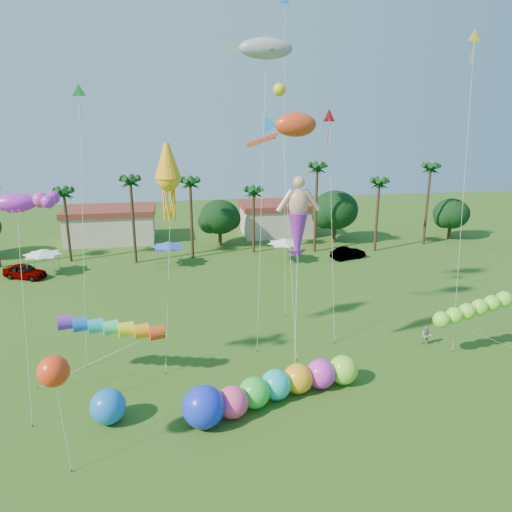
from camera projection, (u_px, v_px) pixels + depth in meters
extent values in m
plane|color=#285116|center=(288.00, 474.00, 26.18)|extent=(160.00, 160.00, 0.00)
cylinder|color=#3A2819|center=(68.00, 228.00, 60.70)|extent=(0.36, 0.36, 8.50)
cylinder|color=#3A2819|center=(133.00, 223.00, 59.89)|extent=(0.36, 0.36, 10.00)
cylinder|color=#3A2819|center=(192.00, 221.00, 62.04)|extent=(0.36, 0.36, 9.50)
cylinder|color=#3A2819|center=(254.00, 223.00, 64.49)|extent=(0.36, 0.36, 8.00)
cylinder|color=#3A2819|center=(316.00, 211.00, 64.41)|extent=(0.36, 0.36, 11.00)
cylinder|color=#3A2819|center=(377.00, 218.00, 65.05)|extent=(0.36, 0.36, 9.00)
cylinder|color=#3A2819|center=(427.00, 207.00, 68.02)|extent=(0.36, 0.36, 10.50)
sphere|color=#113814|center=(220.00, 217.00, 67.61)|extent=(5.46, 5.46, 5.46)
sphere|color=#113814|center=(335.00, 210.00, 69.08)|extent=(6.30, 6.30, 6.30)
sphere|color=#113814|center=(451.00, 214.00, 71.15)|extent=(5.04, 5.04, 5.04)
cube|color=beige|center=(111.00, 227.00, 70.49)|extent=(12.00, 7.00, 4.00)
cube|color=beige|center=(277.00, 221.00, 74.37)|extent=(10.00, 7.00, 4.00)
pyramid|color=white|center=(42.00, 252.00, 56.09)|extent=(3.00, 3.00, 0.60)
pyramid|color=blue|center=(168.00, 244.00, 59.30)|extent=(3.00, 3.00, 0.60)
pyramid|color=white|center=(285.00, 241.00, 60.63)|extent=(3.00, 3.00, 0.60)
imported|color=#4C4C54|center=(25.00, 271.00, 55.57)|extent=(5.15, 3.74, 1.63)
imported|color=#4C4C54|center=(348.00, 253.00, 62.65)|extent=(4.75, 2.82, 1.48)
imported|color=#A28987|center=(426.00, 336.00, 40.04)|extent=(0.99, 0.92, 1.64)
sphere|color=#FF4382|center=(232.00, 402.00, 30.74)|extent=(2.03, 2.03, 2.03)
sphere|color=green|center=(254.00, 393.00, 31.76)|extent=(2.03, 2.03, 2.03)
sphere|color=#1BBDBF|center=(276.00, 385.00, 32.67)|extent=(2.03, 2.03, 2.03)
sphere|color=#FFA81A|center=(298.00, 378.00, 33.41)|extent=(2.03, 2.03, 2.03)
sphere|color=#E034D3|center=(321.00, 374.00, 33.98)|extent=(2.03, 2.03, 2.03)
sphere|color=#91F536|center=(343.00, 370.00, 34.50)|extent=(2.03, 2.03, 2.03)
sphere|color=#1A30EF|center=(204.00, 407.00, 29.78)|extent=(3.30, 3.30, 2.60)
sphere|color=blue|center=(108.00, 406.00, 30.18)|extent=(2.17, 2.17, 2.17)
cylinder|color=#E44619|center=(130.00, 335.00, 33.92)|extent=(7.25, 1.48, 0.97)
cylinder|color=silver|center=(97.00, 360.00, 34.17)|extent=(8.19, 0.22, 3.63)
cylinder|color=brown|center=(38.00, 387.00, 34.10)|extent=(0.08, 0.08, 0.16)
ellipsoid|color=#80F436|center=(441.00, 320.00, 37.32)|extent=(6.91, 1.83, 1.49)
cylinder|color=silver|center=(481.00, 335.00, 38.39)|extent=(7.03, 0.13, 3.19)
sphere|color=#F63914|center=(54.00, 371.00, 25.25)|extent=(1.82, 1.82, 1.62)
cylinder|color=silver|center=(63.00, 423.00, 25.80)|extent=(0.44, 0.69, 5.66)
cylinder|color=brown|center=(71.00, 471.00, 26.32)|extent=(0.08, 0.08, 0.16)
cylinder|color=silver|center=(296.00, 308.00, 33.85)|extent=(1.11, 4.26, 10.78)
cylinder|color=brown|center=(294.00, 394.00, 33.31)|extent=(0.08, 0.08, 0.16)
ellipsoid|color=red|center=(296.00, 125.00, 36.95)|extent=(4.93, 2.43, 1.96)
cylinder|color=silver|center=(296.00, 244.00, 37.40)|extent=(0.63, 4.27, 17.19)
cylinder|color=brown|center=(296.00, 359.00, 37.82)|extent=(0.08, 0.08, 0.16)
ellipsoid|color=#959DA2|center=(266.00, 48.00, 37.87)|extent=(5.74, 2.62, 1.98)
cylinder|color=silver|center=(261.00, 203.00, 38.52)|extent=(1.63, 5.37, 22.70)
cylinder|color=brown|center=(257.00, 351.00, 39.14)|extent=(0.08, 0.08, 0.16)
cone|color=#FEAC14|center=(168.00, 179.00, 35.30)|extent=(2.40, 2.40, 5.28)
cylinder|color=silver|center=(167.00, 278.00, 35.60)|extent=(0.91, 3.40, 13.54)
cylinder|color=brown|center=(165.00, 373.00, 35.88)|extent=(0.08, 0.08, 0.16)
ellipsoid|color=#BA28CA|center=(16.00, 203.00, 29.10)|extent=(4.54, 3.16, 1.61)
cylinder|color=silver|center=(24.00, 317.00, 29.56)|extent=(0.07, 3.08, 13.12)
cylinder|color=brown|center=(32.00, 426.00, 30.00)|extent=(0.08, 0.08, 0.16)
cone|color=red|center=(329.00, 117.00, 39.18)|extent=(1.32, 0.58, 1.29)
cylinder|color=silver|center=(332.00, 232.00, 39.89)|extent=(0.04, 3.93, 17.66)
cylinder|color=brown|center=(334.00, 342.00, 40.59)|extent=(0.08, 0.08, 0.16)
cone|color=yellow|center=(475.00, 37.00, 35.64)|extent=(1.11, 0.29, 1.10)
cylinder|color=silver|center=(463.00, 202.00, 37.37)|extent=(0.84, 3.38, 23.25)
cylinder|color=brown|center=(452.00, 351.00, 39.08)|extent=(0.08, 0.08, 0.16)
cone|color=#32D646|center=(79.00, 92.00, 35.91)|extent=(1.17, 0.70, 1.17)
cylinder|color=silver|center=(83.00, 231.00, 36.42)|extent=(0.64, 4.83, 19.50)
cylinder|color=brown|center=(86.00, 366.00, 36.91)|extent=(0.08, 0.08, 0.16)
cone|color=blue|center=(285.00, 0.00, 42.01)|extent=(1.07, 0.45, 1.04)
cylinder|color=silver|center=(285.00, 165.00, 43.85)|extent=(0.52, 4.36, 27.05)
cylinder|color=brown|center=(285.00, 316.00, 45.67)|extent=(0.08, 0.08, 0.16)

